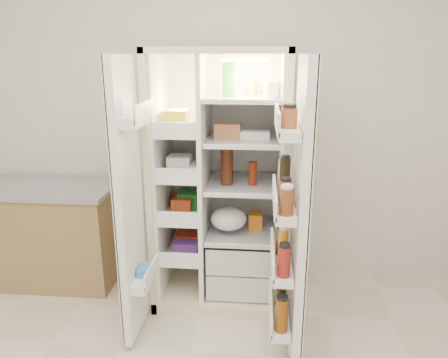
{
  "coord_description": "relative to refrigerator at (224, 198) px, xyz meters",
  "views": [
    {
      "loc": [
        0.41,
        -1.28,
        1.76
      ],
      "look_at": [
        0.18,
        1.25,
        1.01
      ],
      "focal_mm": 34.0,
      "sensor_mm": 36.0,
      "label": 1
    }
  ],
  "objects": [
    {
      "name": "fridge_door",
      "position": [
        0.47,
        -0.69,
        0.13
      ],
      "size": [
        0.17,
        0.58,
        1.72
      ],
      "color": "white",
      "rests_on": "floor"
    },
    {
      "name": "freezer_door",
      "position": [
        -0.51,
        -0.6,
        0.15
      ],
      "size": [
        0.15,
        0.4,
        1.72
      ],
      "color": "white",
      "rests_on": "floor"
    },
    {
      "name": "refrigerator",
      "position": [
        0.0,
        0.0,
        0.0
      ],
      "size": [
        0.92,
        0.7,
        1.8
      ],
      "color": "beige",
      "rests_on": "floor"
    },
    {
      "name": "kitchen_counter",
      "position": [
        -1.39,
        0.03,
        -0.35
      ],
      "size": [
        1.08,
        0.58,
        0.79
      ],
      "color": "#94754A",
      "rests_on": "floor"
    },
    {
      "name": "wall_back",
      "position": [
        -0.14,
        0.35,
        0.61
      ],
      "size": [
        4.0,
        0.02,
        2.7
      ],
      "primitive_type": "cube",
      "color": "silver",
      "rests_on": "floor"
    }
  ]
}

